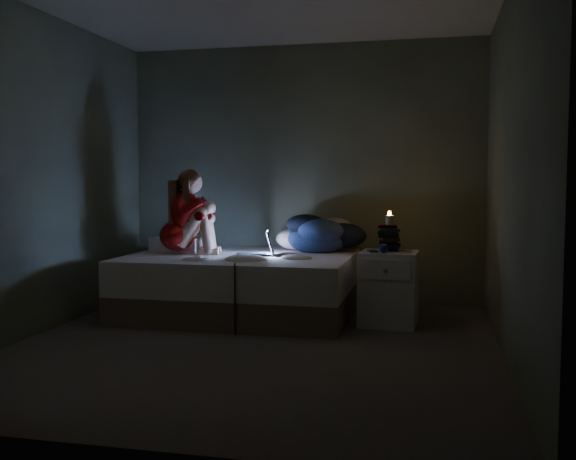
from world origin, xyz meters
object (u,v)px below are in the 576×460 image
(nightstand, at_px, (389,288))
(woman, at_px, (177,211))
(laptop, at_px, (255,242))
(phone, at_px, (373,251))
(candle, at_px, (389,217))
(bed, at_px, (241,285))

(nightstand, bearing_deg, woman, -179.46)
(laptop, xyz_separation_m, phone, (1.09, -0.19, -0.03))
(nightstand, xyz_separation_m, phone, (-0.13, -0.06, 0.32))
(woman, xyz_separation_m, nightstand, (1.97, -0.10, -0.64))
(woman, bearing_deg, candle, -11.60)
(woman, xyz_separation_m, phone, (1.84, -0.16, -0.31))
(bed, distance_m, woman, 0.91)
(candle, relative_size, phone, 0.57)
(nightstand, relative_size, candle, 7.92)
(bed, relative_size, woman, 2.55)
(bed, bearing_deg, laptop, -5.06)
(bed, distance_m, candle, 1.50)
(bed, height_order, laptop, laptop)
(nightstand, height_order, candle, candle)
(nightstand, bearing_deg, phone, -151.50)
(woman, bearing_deg, phone, -15.95)
(woman, relative_size, nightstand, 1.25)
(woman, relative_size, candle, 9.91)
(bed, bearing_deg, woman, -176.63)
(bed, distance_m, laptop, 0.42)
(nightstand, height_order, phone, phone)
(nightstand, distance_m, phone, 0.35)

